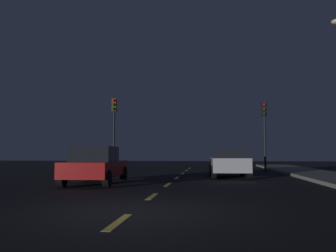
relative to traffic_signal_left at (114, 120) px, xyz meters
name	(u,v)px	position (x,y,z in m)	size (l,w,h in m)	color
ground_plane	(170,183)	(4.93, -9.21, -3.52)	(80.00, 80.00, 0.00)	black
lane_stripe_nearest	(118,222)	(4.93, -17.41, -3.52)	(0.16, 1.60, 0.01)	#EACC4C
lane_stripe_second	(152,196)	(4.93, -13.61, -3.52)	(0.16, 1.60, 0.01)	#EACC4C
lane_stripe_third	(168,185)	(4.93, -9.81, -3.52)	(0.16, 1.60, 0.01)	#EACC4C
lane_stripe_fourth	(177,178)	(4.93, -6.01, -3.52)	(0.16, 1.60, 0.01)	#EACC4C
lane_stripe_fifth	(183,173)	(4.93, -2.21, -3.52)	(0.16, 1.60, 0.01)	#EACC4C
lane_stripe_sixth	(187,170)	(4.93, 1.59, -3.52)	(0.16, 1.60, 0.01)	#EACC4C
lane_stripe_seventh	(190,168)	(4.93, 5.39, -3.52)	(0.16, 1.60, 0.01)	#EACC4C
traffic_signal_left	(114,120)	(0.00, 0.00, 0.00)	(0.32, 0.38, 5.04)	black
traffic_signal_right	(265,123)	(10.18, 0.00, -0.30)	(0.32, 0.38, 4.58)	black
car_stopped_ahead	(229,162)	(7.54, -5.44, -2.76)	(2.00, 3.94, 1.48)	silver
car_adjacent_lane	(96,165)	(2.03, -9.99, -2.76)	(2.02, 4.14, 1.50)	#B21919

